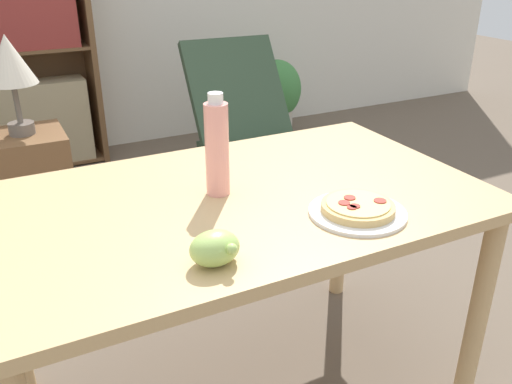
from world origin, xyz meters
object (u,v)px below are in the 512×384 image
object	(u,v)px
pizza_on_plate	(358,209)
grape_bunch	(216,248)
lounge_chair_far	(249,150)
side_table	(35,198)
potted_plant_floor	(276,97)
bookshelf	(30,60)
drink_bottle	(217,148)
table_lamp	(10,64)

from	to	relation	value
pizza_on_plate	grape_bunch	bearing A→B (deg)	-172.72
lounge_chair_far	side_table	xyz separation A→B (m)	(-1.20, -0.19, 0.03)
grape_bunch	lounge_chair_far	world-z (taller)	lounge_chair_far
potted_plant_floor	lounge_chair_far	bearing A→B (deg)	-127.59
grape_bunch	bookshelf	size ratio (longest dim) A/B	0.07
side_table	grape_bunch	bearing A→B (deg)	-79.99
side_table	bookshelf	bearing A→B (deg)	81.94
drink_bottle	table_lamp	xyz separation A→B (m)	(-0.42, 1.20, 0.05)
drink_bottle	side_table	xyz separation A→B (m)	(-0.42, 1.20, -0.57)
pizza_on_plate	side_table	world-z (taller)	pizza_on_plate
grape_bunch	side_table	world-z (taller)	grape_bunch
drink_bottle	lounge_chair_far	world-z (taller)	drink_bottle
drink_bottle	bookshelf	size ratio (longest dim) A/B	0.19
bookshelf	pizza_on_plate	bearing A→B (deg)	-79.36
drink_bottle	table_lamp	world-z (taller)	table_lamp
pizza_on_plate	bookshelf	xyz separation A→B (m)	(-0.52, 2.75, -0.05)
side_table	table_lamp	size ratio (longest dim) A/B	1.46
pizza_on_plate	grape_bunch	distance (m)	0.43
lounge_chair_far	table_lamp	xyz separation A→B (m)	(-1.20, -0.19, 0.64)
bookshelf	side_table	size ratio (longest dim) A/B	2.49
pizza_on_plate	side_table	xyz separation A→B (m)	(-0.70, 1.49, -0.45)
grape_bunch	potted_plant_floor	size ratio (longest dim) A/B	0.19
drink_bottle	table_lamp	distance (m)	1.28
table_lamp	potted_plant_floor	size ratio (longest dim) A/B	0.71
potted_plant_floor	grape_bunch	bearing A→B (deg)	-121.51
table_lamp	side_table	bearing A→B (deg)	0.00
lounge_chair_far	table_lamp	bearing A→B (deg)	-168.28
lounge_chair_far	side_table	size ratio (longest dim) A/B	1.41
grape_bunch	table_lamp	world-z (taller)	table_lamp
lounge_chair_far	potted_plant_floor	size ratio (longest dim) A/B	1.45
grape_bunch	bookshelf	world-z (taller)	bookshelf
bookshelf	potted_plant_floor	size ratio (longest dim) A/B	2.57
pizza_on_plate	grape_bunch	size ratio (longest dim) A/B	2.24
pizza_on_plate	potted_plant_floor	xyz separation A→B (m)	(1.15, 2.51, -0.43)
pizza_on_plate	bookshelf	size ratio (longest dim) A/B	0.16
grape_bunch	table_lamp	xyz separation A→B (m)	(-0.27, 1.54, 0.14)
grape_bunch	bookshelf	xyz separation A→B (m)	(-0.09, 2.80, -0.08)
potted_plant_floor	side_table	bearing A→B (deg)	-150.93
table_lamp	potted_plant_floor	distance (m)	2.20
side_table	potted_plant_floor	world-z (taller)	side_table
lounge_chair_far	bookshelf	world-z (taller)	bookshelf
grape_bunch	side_table	distance (m)	1.64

